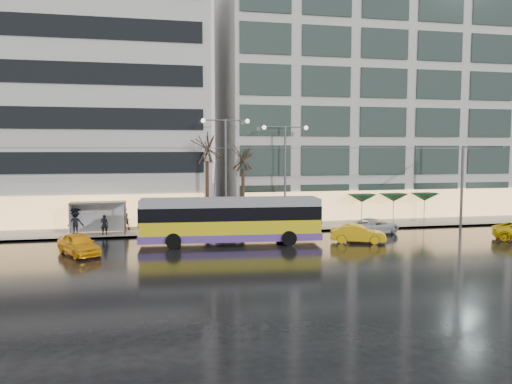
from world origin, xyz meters
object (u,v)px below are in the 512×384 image
object	(u,v)px
street_lamp_near	(226,158)
taxi_a	(79,244)
trolleybus	(231,222)
bus_shelter	(94,211)

from	to	relation	value
street_lamp_near	taxi_a	bearing A→B (deg)	-144.96
trolleybus	taxi_a	distance (m)	10.23
trolleybus	bus_shelter	bearing A→B (deg)	151.19
trolleybus	taxi_a	bearing A→B (deg)	-169.80
street_lamp_near	taxi_a	distance (m)	13.88
trolleybus	taxi_a	size ratio (longest dim) A/B	3.15
bus_shelter	taxi_a	bearing A→B (deg)	-90.96
street_lamp_near	taxi_a	xyz separation A→B (m)	(-10.50, -7.37, -5.30)
bus_shelter	taxi_a	xyz separation A→B (m)	(-0.12, -7.25, -1.27)
trolleybus	taxi_a	world-z (taller)	trolleybus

